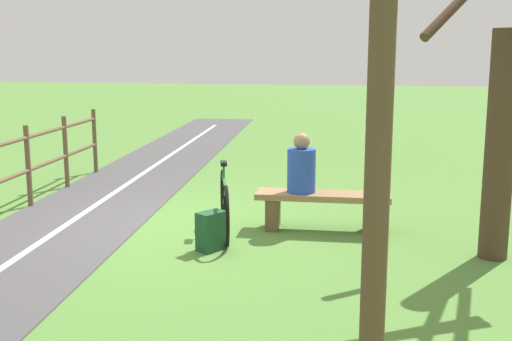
{
  "coord_description": "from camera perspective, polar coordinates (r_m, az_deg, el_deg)",
  "views": [
    {
      "loc": [
        -2.7,
        7.96,
        2.32
      ],
      "look_at": [
        -1.32,
        1.25,
        1.04
      ],
      "focal_mm": 44.1,
      "sensor_mm": 36.0,
      "label": 1
    }
  ],
  "objects": [
    {
      "name": "bench",
      "position": [
        8.4,
        6.06,
        -3.08
      ],
      "size": [
        1.79,
        0.56,
        0.51
      ],
      "rotation": [
        0.0,
        0.0,
        0.05
      ],
      "color": "#937047",
      "rests_on": "ground_plane"
    },
    {
      "name": "tree_far_right",
      "position": [
        4.34,
        11.28,
        6.72
      ],
      "size": [
        1.29,
        1.05,
        4.39
      ],
      "color": "brown",
      "rests_on": "ground_plane"
    },
    {
      "name": "bicycle",
      "position": [
        8.16,
        -2.87,
        -3.09
      ],
      "size": [
        0.57,
        1.75,
        0.94
      ],
      "rotation": [
        0.0,
        0.0,
        1.87
      ],
      "color": "black",
      "rests_on": "ground_plane"
    },
    {
      "name": "ground_plane",
      "position": [
        8.72,
        -6.9,
        -4.97
      ],
      "size": [
        80.0,
        80.0,
        0.0
      ],
      "primitive_type": "plane",
      "color": "#548438"
    },
    {
      "name": "tree_far_left",
      "position": [
        7.51,
        21.53,
        4.64
      ],
      "size": [
        1.54,
        1.56,
        3.44
      ],
      "color": "#473323",
      "rests_on": "ground_plane"
    },
    {
      "name": "person_seated",
      "position": [
        8.32,
        4.14,
        0.3
      ],
      "size": [
        0.39,
        0.39,
        0.79
      ],
      "rotation": [
        0.0,
        0.0,
        0.05
      ],
      "color": "#2847B7",
      "rests_on": "bench"
    },
    {
      "name": "backpack",
      "position": [
        7.57,
        -4.11,
        -5.51
      ],
      "size": [
        0.36,
        0.4,
        0.47
      ],
      "rotation": [
        0.0,
        0.0,
        4.14
      ],
      "color": "#1E4C2D",
      "rests_on": "ground_plane"
    }
  ]
}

